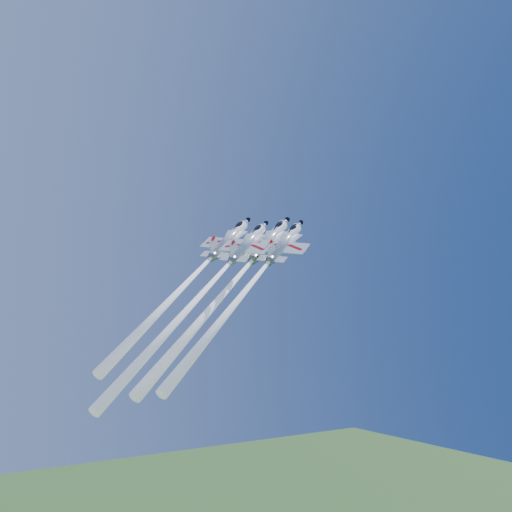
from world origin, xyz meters
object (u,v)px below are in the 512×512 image
jet_lead (232,284)px  jet_left (192,278)px  jet_right (250,285)px  jet_slot (204,291)px

jet_lead → jet_left: bearing=-143.3°
jet_left → jet_right: (7.33, -8.00, -1.61)m
jet_lead → jet_left: 7.40m
jet_slot → jet_right: bearing=60.1°
jet_left → jet_right: size_ratio=0.95×
jet_right → jet_slot: bearing=-119.9°
jet_lead → jet_right: size_ratio=1.08×
jet_left → jet_slot: 8.70m
jet_lead → jet_left: (-6.72, 2.90, 1.09)m
jet_lead → jet_right: jet_lead is taller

